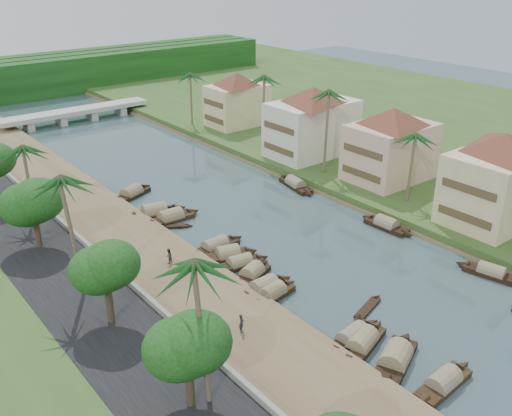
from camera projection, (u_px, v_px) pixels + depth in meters
ground at (366, 274)px, 56.39m from camera, size 220.00×220.00×0.00m
left_bank at (126, 244)px, 61.42m from camera, size 10.00×180.00×0.80m
right_bank at (349, 172)px, 81.25m from camera, size 16.00×180.00×1.20m
road at (48, 266)px, 56.46m from camera, size 8.00×180.00×1.40m
retaining_wall at (88, 247)px, 58.64m from camera, size 0.40×180.00×1.10m
far_right_fill at (491, 127)px, 102.31m from camera, size 60.00×220.00×1.15m
treeline at (25, 77)px, 126.22m from camera, size 120.00×14.00×8.00m
bridge at (76, 113)px, 107.14m from camera, size 28.00×4.00×2.40m
building_near at (499, 177)px, 63.17m from camera, size 14.85×14.85×10.20m
building_mid at (391, 143)px, 75.27m from camera, size 14.11×14.11×9.70m
building_far at (312, 120)px, 84.60m from camera, size 15.59×15.59×10.20m
building_distant at (237, 98)px, 99.67m from camera, size 12.62×12.62×9.20m
sampan_0 at (443, 383)px, 41.45m from camera, size 7.56×1.99×2.00m
sampan_1 at (395, 360)px, 43.83m from camera, size 8.19×4.85×2.39m
sampan_2 at (362, 344)px, 45.64m from camera, size 8.07×3.89×2.11m
sampan_3 at (353, 338)px, 46.33m from camera, size 7.64×2.45×2.05m
sampan_4 at (273, 294)px, 52.35m from camera, size 6.87×2.53×1.95m
sampan_5 at (252, 274)px, 55.63m from camera, size 6.42×3.59×2.04m
sampan_6 at (264, 288)px, 53.25m from camera, size 7.09×1.99×2.12m
sampan_7 at (240, 264)px, 57.48m from camera, size 7.01×2.44×1.88m
sampan_8 at (228, 255)px, 59.10m from camera, size 6.96×3.50×2.12m
sampan_9 at (215, 247)px, 60.82m from camera, size 7.88×2.06×2.00m
sampan_10 at (171, 218)px, 67.43m from camera, size 8.06×1.99×2.22m
sampan_11 at (155, 212)px, 68.85m from camera, size 8.33×3.39×2.32m
sampan_12 at (157, 212)px, 69.08m from camera, size 7.41×4.27×1.84m
sampan_13 at (132, 194)px, 74.24m from camera, size 7.79×4.31×2.13m
sampan_14 at (491, 273)px, 55.82m from camera, size 2.95×7.49×1.84m
sampan_15 at (387, 225)px, 65.66m from camera, size 1.95×7.51×2.02m
sampan_16 at (296, 185)px, 77.16m from camera, size 3.17×8.65×2.09m
canoe_1 at (367, 308)px, 50.74m from camera, size 5.34×2.34×0.86m
canoe_2 at (173, 227)px, 65.95m from camera, size 4.46×3.20×0.70m
palm_1 at (414, 137)px, 67.17m from camera, size 3.20×3.20×9.82m
palm_2 at (328, 94)px, 75.10m from camera, size 3.20×3.20×12.78m
palm_3 at (263, 79)px, 86.49m from camera, size 3.20×3.20×12.30m
palm_4 at (201, 265)px, 34.11m from camera, size 3.20×3.20×12.35m
palm_5 at (67, 180)px, 46.58m from camera, size 3.20×3.20×12.47m
palm_6 at (23, 149)px, 61.78m from camera, size 3.20×3.20×9.97m
palm_7 at (190, 75)px, 98.61m from camera, size 3.20×3.20×10.35m
tree_1 at (187, 346)px, 36.24m from camera, size 4.76×4.76×6.81m
tree_2 at (105, 268)px, 44.73m from camera, size 4.64×4.64×7.03m
tree_3 at (32, 203)px, 56.80m from camera, size 5.33×5.33×7.16m
tree_6 at (322, 114)px, 89.83m from camera, size 4.47×4.47×6.60m
person_near at (241, 323)px, 46.21m from camera, size 0.69×0.69×1.61m
person_far at (169, 256)px, 56.56m from camera, size 0.94×0.86×1.56m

